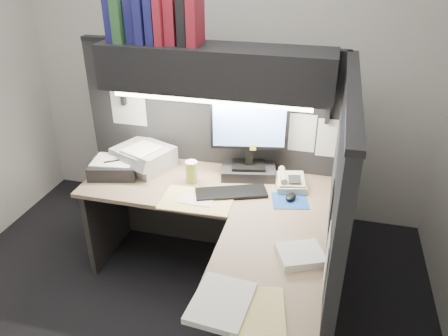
{
  "coord_description": "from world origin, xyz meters",
  "views": [
    {
      "loc": [
        0.88,
        -1.96,
        2.26
      ],
      "look_at": [
        0.25,
        0.51,
        0.91
      ],
      "focal_mm": 35.0,
      "sensor_mm": 36.0,
      "label": 1
    }
  ],
  "objects_px": {
    "printer": "(144,157)",
    "overhead_shelf": "(215,69)",
    "monitor": "(249,147)",
    "telephone": "(291,183)",
    "coffee_cup": "(191,172)",
    "keyboard": "(231,193)",
    "notebook_stack": "(115,167)",
    "desk": "(232,278)"
  },
  "relations": [
    {
      "from": "monitor",
      "to": "keyboard",
      "type": "xyz_separation_m",
      "value": [
        -0.06,
        -0.28,
        -0.22
      ]
    },
    {
      "from": "desk",
      "to": "telephone",
      "type": "distance_m",
      "value": 0.79
    },
    {
      "from": "keyboard",
      "to": "coffee_cup",
      "type": "xyz_separation_m",
      "value": [
        -0.31,
        0.1,
        0.06
      ]
    },
    {
      "from": "printer",
      "to": "overhead_shelf",
      "type": "bearing_deg",
      "value": 25.92
    },
    {
      "from": "monitor",
      "to": "telephone",
      "type": "xyz_separation_m",
      "value": [
        0.32,
        -0.09,
        -0.19
      ]
    },
    {
      "from": "printer",
      "to": "telephone",
      "type": "bearing_deg",
      "value": 20.04
    },
    {
      "from": "overhead_shelf",
      "to": "monitor",
      "type": "distance_m",
      "value": 0.59
    },
    {
      "from": "monitor",
      "to": "printer",
      "type": "xyz_separation_m",
      "value": [
        -0.79,
        -0.05,
        -0.15
      ]
    },
    {
      "from": "notebook_stack",
      "to": "desk",
      "type": "bearing_deg",
      "value": -28.96
    },
    {
      "from": "monitor",
      "to": "overhead_shelf",
      "type": "bearing_deg",
      "value": 171.85
    },
    {
      "from": "overhead_shelf",
      "to": "coffee_cup",
      "type": "height_order",
      "value": "overhead_shelf"
    },
    {
      "from": "printer",
      "to": "desk",
      "type": "bearing_deg",
      "value": -17.85
    },
    {
      "from": "monitor",
      "to": "coffee_cup",
      "type": "xyz_separation_m",
      "value": [
        -0.37,
        -0.18,
        -0.15
      ]
    },
    {
      "from": "desk",
      "to": "coffee_cup",
      "type": "xyz_separation_m",
      "value": [
        -0.43,
        0.58,
        0.36
      ]
    },
    {
      "from": "coffee_cup",
      "to": "printer",
      "type": "relative_size",
      "value": 0.39
    },
    {
      "from": "desk",
      "to": "notebook_stack",
      "type": "distance_m",
      "value": 1.21
    },
    {
      "from": "desk",
      "to": "telephone",
      "type": "relative_size",
      "value": 8.24
    },
    {
      "from": "overhead_shelf",
      "to": "notebook_stack",
      "type": "height_order",
      "value": "overhead_shelf"
    },
    {
      "from": "overhead_shelf",
      "to": "printer",
      "type": "distance_m",
      "value": 0.88
    },
    {
      "from": "desk",
      "to": "notebook_stack",
      "type": "xyz_separation_m",
      "value": [
        -1.01,
        0.56,
        0.34
      ]
    },
    {
      "from": "desk",
      "to": "notebook_stack",
      "type": "relative_size",
      "value": 5.06
    },
    {
      "from": "desk",
      "to": "overhead_shelf",
      "type": "xyz_separation_m",
      "value": [
        -0.3,
        0.75,
        1.06
      ]
    },
    {
      "from": "keyboard",
      "to": "notebook_stack",
      "type": "xyz_separation_m",
      "value": [
        -0.89,
        0.08,
        0.04
      ]
    },
    {
      "from": "monitor",
      "to": "coffee_cup",
      "type": "height_order",
      "value": "monitor"
    },
    {
      "from": "keyboard",
      "to": "notebook_stack",
      "type": "bearing_deg",
      "value": 153.96
    },
    {
      "from": "monitor",
      "to": "telephone",
      "type": "relative_size",
      "value": 2.8
    },
    {
      "from": "keyboard",
      "to": "notebook_stack",
      "type": "relative_size",
      "value": 1.42
    },
    {
      "from": "overhead_shelf",
      "to": "telephone",
      "type": "relative_size",
      "value": 7.51
    },
    {
      "from": "keyboard",
      "to": "coffee_cup",
      "type": "height_order",
      "value": "coffee_cup"
    },
    {
      "from": "coffee_cup",
      "to": "notebook_stack",
      "type": "relative_size",
      "value": 0.44
    },
    {
      "from": "telephone",
      "to": "notebook_stack",
      "type": "bearing_deg",
      "value": 172.29
    },
    {
      "from": "desk",
      "to": "printer",
      "type": "xyz_separation_m",
      "value": [
        -0.85,
        0.72,
        0.36
      ]
    },
    {
      "from": "overhead_shelf",
      "to": "keyboard",
      "type": "xyz_separation_m",
      "value": [
        0.18,
        -0.27,
        -0.76
      ]
    },
    {
      "from": "coffee_cup",
      "to": "printer",
      "type": "xyz_separation_m",
      "value": [
        -0.42,
        0.14,
        0.0
      ]
    },
    {
      "from": "telephone",
      "to": "printer",
      "type": "distance_m",
      "value": 1.1
    },
    {
      "from": "desk",
      "to": "printer",
      "type": "relative_size",
      "value": 4.39
    },
    {
      "from": "monitor",
      "to": "keyboard",
      "type": "distance_m",
      "value": 0.36
    },
    {
      "from": "printer",
      "to": "notebook_stack",
      "type": "height_order",
      "value": "printer"
    },
    {
      "from": "overhead_shelf",
      "to": "coffee_cup",
      "type": "xyz_separation_m",
      "value": [
        -0.13,
        -0.17,
        -0.7
      ]
    },
    {
      "from": "keyboard",
      "to": "printer",
      "type": "height_order",
      "value": "printer"
    },
    {
      "from": "monitor",
      "to": "keyboard",
      "type": "height_order",
      "value": "monitor"
    },
    {
      "from": "keyboard",
      "to": "monitor",
      "type": "bearing_deg",
      "value": 56.79
    }
  ]
}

